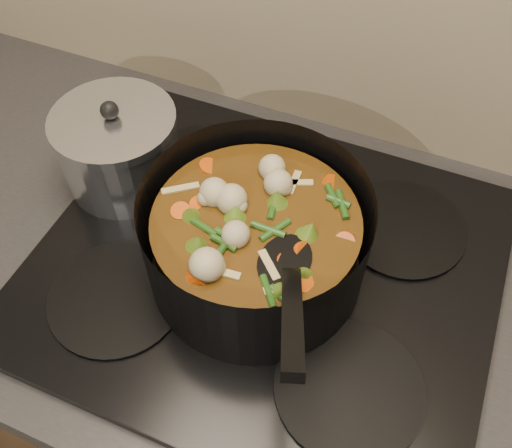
% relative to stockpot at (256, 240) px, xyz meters
% --- Properties ---
extents(counter, '(2.64, 0.64, 0.91)m').
position_rel_stockpot_xyz_m(counter, '(0.01, 0.02, -0.54)').
color(counter, brown).
rests_on(counter, ground).
extents(stovetop, '(0.62, 0.54, 0.03)m').
position_rel_stockpot_xyz_m(stovetop, '(0.01, 0.02, -0.08)').
color(stovetop, black).
rests_on(stovetop, counter).
extents(stockpot, '(0.32, 0.38, 0.21)m').
position_rel_stockpot_xyz_m(stockpot, '(0.00, 0.00, 0.00)').
color(stockpot, black).
rests_on(stockpot, stovetop).
extents(saucepan, '(0.18, 0.18, 0.15)m').
position_rel_stockpot_xyz_m(saucepan, '(-0.25, 0.08, -0.01)').
color(saucepan, silver).
rests_on(saucepan, stovetop).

